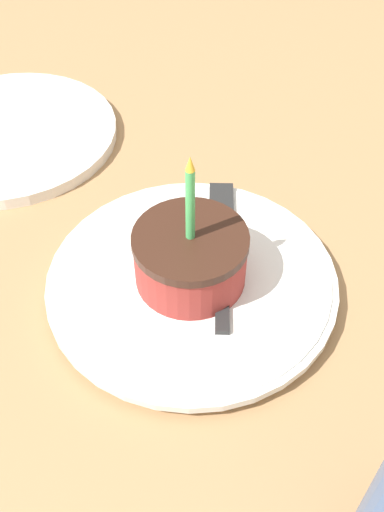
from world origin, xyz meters
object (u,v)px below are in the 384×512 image
plate (192,282)px  fork (222,240)px  cake_slice (190,257)px  side_plate (9,134)px

plate → fork: (0.05, 0.00, 0.01)m
cake_slice → side_plate: 0.32m
fork → side_plate: bearing=86.8°
side_plate → plate: bearing=-102.4°
fork → side_plate: size_ratio=0.66×
fork → plate: bearing=-178.5°
plate → fork: 0.05m
cake_slice → side_plate: (0.07, 0.31, -0.04)m
cake_slice → side_plate: cake_slice is taller
side_plate → fork: bearing=-93.2°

